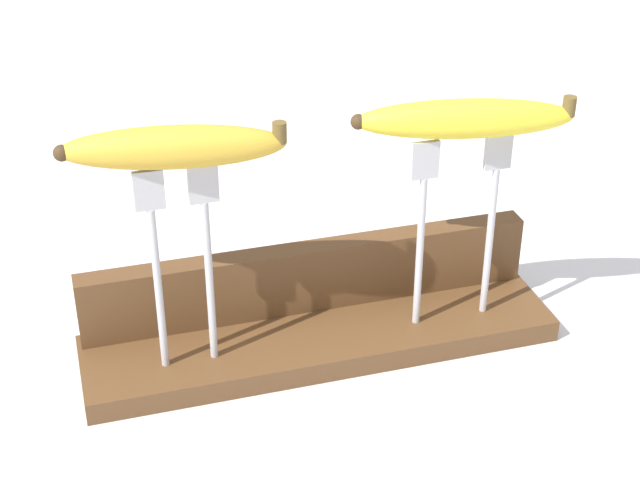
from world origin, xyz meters
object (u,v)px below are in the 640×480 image
banana_raised_left (173,147)px  fork_stand_right (457,214)px  banana_raised_right (465,119)px  fork_stand_left (181,251)px

banana_raised_left → fork_stand_right: bearing=-0.0°
banana_raised_left → banana_raised_right: 0.26m
fork_stand_left → fork_stand_right: (0.26, -0.00, -0.00)m
fork_stand_left → banana_raised_right: banana_raised_right is taller
banana_raised_left → banana_raised_right: bearing=0.0°
fork_stand_left → banana_raised_right: 0.28m
fork_stand_right → banana_raised_left: 0.28m
fork_stand_left → banana_raised_left: (-0.00, 0.00, 0.10)m
fork_stand_left → fork_stand_right: size_ratio=1.03×
banana_raised_left → banana_raised_right: size_ratio=0.95×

